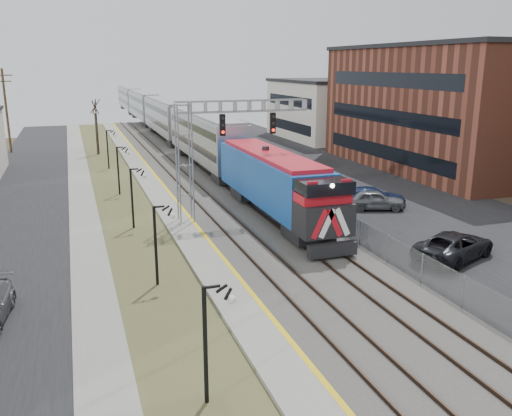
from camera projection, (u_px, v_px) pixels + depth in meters
name	position (u px, v px, depth m)	size (l,w,h in m)	color
street_west	(18.00, 212.00, 39.52)	(7.00, 120.00, 0.04)	black
sidewalk	(83.00, 206.00, 40.92)	(2.00, 120.00, 0.08)	gray
grass_median	(123.00, 203.00, 41.86)	(4.00, 120.00, 0.06)	#4A502A
platform	(162.00, 199.00, 42.77)	(2.00, 120.00, 0.24)	gray
ballast_bed	(223.00, 195.00, 44.33)	(8.00, 120.00, 0.20)	#595651
parking_lot	(353.00, 185.00, 48.10)	(16.00, 120.00, 0.04)	black
platform_edge	(173.00, 197.00, 43.01)	(0.24, 120.00, 0.01)	gold
track_near	(199.00, 194.00, 43.66)	(1.58, 120.00, 0.15)	#2D2119
track_far	(241.00, 191.00, 44.76)	(1.58, 120.00, 0.15)	#2D2119
train	(162.00, 117.00, 79.86)	(3.00, 108.65, 5.33)	#13499D
signal_gantry	(209.00, 140.00, 35.65)	(9.00, 1.07, 8.15)	gray
lampposts	(155.00, 245.00, 26.06)	(0.14, 62.14, 4.00)	black
fence	(271.00, 183.00, 45.46)	(0.04, 120.00, 1.60)	gray
bare_trees	(2.00, 167.00, 42.05)	(12.30, 42.30, 5.95)	#382D23
car_lot_c	(454.00, 246.00, 29.68)	(2.52, 5.46, 1.52)	black
car_lot_d	(373.00, 197.00, 40.75)	(2.05, 5.05, 1.47)	#16274E
car_lot_e	(375.00, 200.00, 39.89)	(1.74, 4.31, 1.47)	slate
car_lot_f	(282.00, 165.00, 53.80)	(1.51, 4.34, 1.43)	#0E4819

